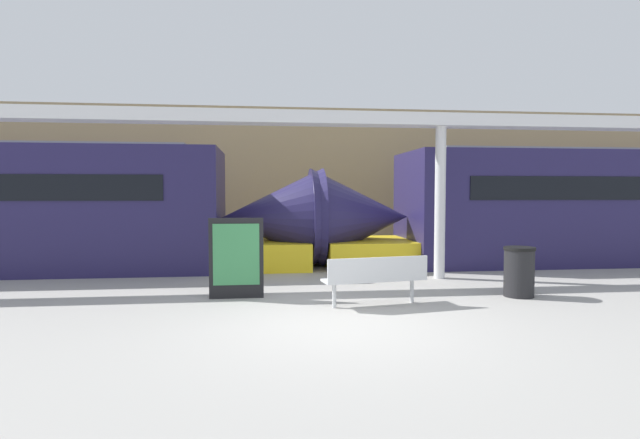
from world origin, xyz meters
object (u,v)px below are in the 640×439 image
at_px(bench_near, 376,276).
at_px(train_left, 626,209).
at_px(poster_board, 236,258).
at_px(trash_bin, 519,272).
at_px(support_column_near, 440,203).

bearing_deg(bench_near, train_left, 20.21).
distance_m(bench_near, poster_board, 2.62).
height_order(bench_near, trash_bin, trash_bin).
distance_m(bench_near, support_column_near, 3.58).
bearing_deg(poster_board, trash_bin, -4.79).
height_order(train_left, trash_bin, train_left).
distance_m(train_left, bench_near, 9.93).
distance_m(train_left, support_column_near, 6.85).
relative_size(trash_bin, poster_board, 0.63).
bearing_deg(bench_near, poster_board, 149.25).
bearing_deg(bench_near, support_column_near, 41.56).
distance_m(trash_bin, support_column_near, 2.61).
bearing_deg(train_left, bench_near, -149.96).
xyz_separation_m(train_left, support_column_near, (-6.45, -2.31, 0.22)).
xyz_separation_m(bench_near, poster_board, (-2.44, 0.93, 0.23)).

